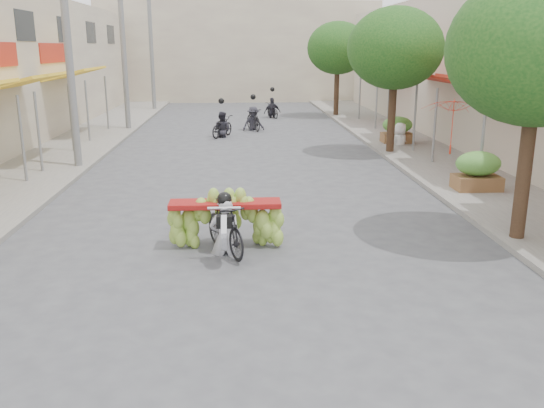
# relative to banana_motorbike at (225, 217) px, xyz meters

# --- Properties ---
(ground) EXTENTS (120.00, 120.00, 0.00)m
(ground) POSITION_rel_banana_motorbike_xyz_m (0.47, -3.88, -0.69)
(ground) COLOR #4E4E53
(ground) RESTS_ON ground
(sidewalk_left) EXTENTS (4.00, 60.00, 0.12)m
(sidewalk_left) POSITION_rel_banana_motorbike_xyz_m (-6.53, 11.12, -0.63)
(sidewalk_left) COLOR gray
(sidewalk_left) RESTS_ON ground
(sidewalk_right) EXTENTS (4.00, 60.00, 0.12)m
(sidewalk_right) POSITION_rel_banana_motorbike_xyz_m (7.47, 11.12, -0.63)
(sidewalk_right) COLOR gray
(sidewalk_right) RESTS_ON ground
(far_building) EXTENTS (20.00, 6.00, 7.00)m
(far_building) POSITION_rel_banana_motorbike_xyz_m (0.47, 34.12, 2.81)
(far_building) COLOR #C1B299
(far_building) RESTS_ON ground
(utility_pole_mid) EXTENTS (0.60, 0.24, 8.00)m
(utility_pole_mid) POSITION_rel_banana_motorbike_xyz_m (-4.93, 8.12, 3.34)
(utility_pole_mid) COLOR slate
(utility_pole_mid) RESTS_ON ground
(utility_pole_far) EXTENTS (0.60, 0.24, 8.00)m
(utility_pole_far) POSITION_rel_banana_motorbike_xyz_m (-4.93, 17.12, 3.34)
(utility_pole_far) COLOR slate
(utility_pole_far) RESTS_ON ground
(utility_pole_back) EXTENTS (0.60, 0.24, 8.00)m
(utility_pole_back) POSITION_rel_banana_motorbike_xyz_m (-4.93, 26.12, 3.34)
(utility_pole_back) COLOR slate
(utility_pole_back) RESTS_ON ground
(street_tree_near) EXTENTS (3.40, 3.40, 5.25)m
(street_tree_near) POSITION_rel_banana_motorbike_xyz_m (5.87, 0.12, 3.10)
(street_tree_near) COLOR #3A2719
(street_tree_near) RESTS_ON ground
(street_tree_mid) EXTENTS (3.40, 3.40, 5.25)m
(street_tree_mid) POSITION_rel_banana_motorbike_xyz_m (5.87, 10.12, 3.10)
(street_tree_mid) COLOR #3A2719
(street_tree_mid) RESTS_ON ground
(street_tree_far) EXTENTS (3.40, 3.40, 5.25)m
(street_tree_far) POSITION_rel_banana_motorbike_xyz_m (5.87, 22.12, 3.10)
(street_tree_far) COLOR #3A2719
(street_tree_far) RESTS_ON ground
(produce_crate_mid) EXTENTS (1.20, 0.88, 1.16)m
(produce_crate_mid) POSITION_rel_banana_motorbike_xyz_m (6.67, 4.12, 0.03)
(produce_crate_mid) COLOR brown
(produce_crate_mid) RESTS_ON ground
(produce_crate_far) EXTENTS (1.20, 0.88, 1.16)m
(produce_crate_far) POSITION_rel_banana_motorbike_xyz_m (6.67, 12.12, 0.03)
(produce_crate_far) COLOR brown
(produce_crate_far) RESTS_ON ground
(banana_motorbike) EXTENTS (2.20, 1.88, 2.04)m
(banana_motorbike) POSITION_rel_banana_motorbike_xyz_m (0.00, 0.00, 0.00)
(banana_motorbike) COLOR black
(banana_motorbike) RESTS_ON ground
(market_umbrella) EXTENTS (2.39, 2.39, 1.64)m
(market_umbrella) POSITION_rel_banana_motorbike_xyz_m (6.49, 5.74, 1.73)
(market_umbrella) COLOR red
(market_umbrella) RESTS_ON ground
(pedestrian) EXTENTS (0.98, 0.88, 1.72)m
(pedestrian) POSITION_rel_banana_motorbike_xyz_m (6.65, 11.59, 0.29)
(pedestrian) COLOR white
(pedestrian) RESTS_ON ground
(bg_motorbike_a) EXTENTS (1.27, 1.75, 1.95)m
(bg_motorbike_a) POSITION_rel_banana_motorbike_xyz_m (-0.43, 14.74, 0.05)
(bg_motorbike_a) COLOR black
(bg_motorbike_a) RESTS_ON ground
(bg_motorbike_b) EXTENTS (1.17, 1.92, 1.95)m
(bg_motorbike_b) POSITION_rel_banana_motorbike_xyz_m (1.02, 16.79, 0.14)
(bg_motorbike_b) COLOR black
(bg_motorbike_b) RESTS_ON ground
(bg_motorbike_c) EXTENTS (1.08, 1.57, 1.95)m
(bg_motorbike_c) POSITION_rel_banana_motorbike_xyz_m (2.22, 21.82, 0.14)
(bg_motorbike_c) COLOR black
(bg_motorbike_c) RESTS_ON ground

